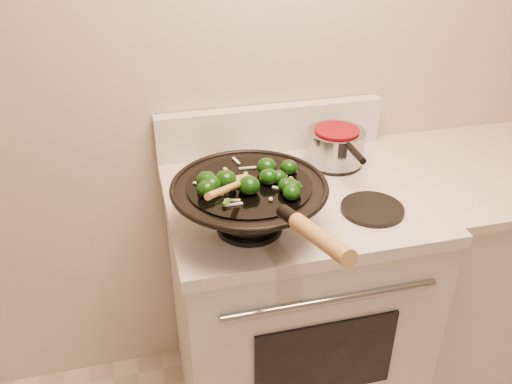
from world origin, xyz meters
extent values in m
plane|color=beige|center=(0.00, 1.50, 1.30)|extent=(3.50, 0.00, 3.50)
cube|color=silver|center=(-0.22, 1.17, 0.44)|extent=(0.76, 0.64, 0.88)
cube|color=silver|center=(-0.22, 1.17, 0.90)|extent=(0.78, 0.66, 0.04)
cube|color=silver|center=(-0.22, 1.47, 1.00)|extent=(0.78, 0.05, 0.16)
cylinder|color=gray|center=(-0.22, 0.84, 0.78)|extent=(0.60, 0.02, 0.02)
cube|color=black|center=(-0.22, 0.84, 0.55)|extent=(0.42, 0.01, 0.28)
cylinder|color=black|center=(-0.40, 1.02, 0.93)|extent=(0.18, 0.18, 0.01)
cylinder|color=black|center=(-0.04, 1.02, 0.93)|extent=(0.18, 0.18, 0.01)
cylinder|color=black|center=(-0.40, 1.32, 0.93)|extent=(0.18, 0.18, 0.01)
cylinder|color=black|center=(-0.04, 1.32, 0.93)|extent=(0.18, 0.18, 0.01)
cube|color=silver|center=(0.55, 1.20, 0.44)|extent=(0.84, 0.60, 0.88)
cube|color=beige|center=(0.55, 1.20, 0.90)|extent=(0.86, 0.62, 0.03)
torus|color=black|center=(-0.40, 1.02, 1.05)|extent=(0.41, 0.41, 0.02)
cylinder|color=black|center=(-0.40, 1.02, 1.06)|extent=(0.33, 0.33, 0.01)
cylinder|color=black|center=(-0.37, 0.79, 1.10)|extent=(0.04, 0.07, 0.05)
cylinder|color=#A87C41|center=(-0.34, 0.65, 1.13)|extent=(0.07, 0.22, 0.08)
ellipsoid|color=black|center=(-0.34, 1.07, 1.08)|extent=(0.05, 0.05, 0.05)
cylinder|color=#52842F|center=(-0.33, 1.07, 1.06)|extent=(0.01, 0.02, 0.02)
ellipsoid|color=black|center=(-0.35, 1.01, 1.08)|extent=(0.05, 0.05, 0.04)
ellipsoid|color=black|center=(-0.51, 1.03, 1.08)|extent=(0.05, 0.05, 0.05)
ellipsoid|color=black|center=(-0.29, 1.05, 1.08)|extent=(0.05, 0.05, 0.04)
cylinder|color=#52842F|center=(-0.27, 1.05, 1.06)|extent=(0.02, 0.01, 0.02)
ellipsoid|color=black|center=(-0.32, 0.93, 1.08)|extent=(0.04, 0.04, 0.04)
ellipsoid|color=black|center=(-0.33, 1.01, 1.07)|extent=(0.04, 0.04, 0.04)
ellipsoid|color=black|center=(-0.50, 1.01, 1.08)|extent=(0.05, 0.05, 0.04)
cylinder|color=#52842F|center=(-0.49, 1.01, 1.06)|extent=(0.02, 0.02, 0.01)
ellipsoid|color=black|center=(-0.41, 0.98, 1.08)|extent=(0.06, 0.06, 0.05)
ellipsoid|color=black|center=(-0.31, 0.95, 1.08)|extent=(0.04, 0.04, 0.04)
ellipsoid|color=black|center=(-0.46, 1.02, 1.08)|extent=(0.06, 0.06, 0.05)
cylinder|color=#52842F|center=(-0.45, 1.02, 1.06)|extent=(0.02, 0.02, 0.02)
ellipsoid|color=black|center=(-0.31, 0.95, 1.08)|extent=(0.04, 0.04, 0.04)
ellipsoid|color=black|center=(-0.32, 0.96, 1.08)|extent=(0.04, 0.04, 0.04)
ellipsoid|color=black|center=(-0.52, 0.99, 1.08)|extent=(0.05, 0.05, 0.04)
cylinder|color=#52842F|center=(-0.50, 0.99, 1.06)|extent=(0.02, 0.02, 0.01)
cube|color=silver|center=(-0.46, 0.93, 1.06)|extent=(0.05, 0.01, 0.00)
cube|color=silver|center=(-0.41, 1.15, 1.06)|extent=(0.02, 0.04, 0.00)
cube|color=silver|center=(-0.52, 1.04, 1.06)|extent=(0.04, 0.04, 0.00)
cube|color=silver|center=(-0.29, 1.01, 1.06)|extent=(0.01, 0.04, 0.00)
cube|color=silver|center=(-0.28, 1.00, 1.06)|extent=(0.02, 0.05, 0.00)
cube|color=silver|center=(-0.35, 1.10, 1.06)|extent=(0.01, 0.04, 0.00)
cube|color=silver|center=(-0.46, 0.95, 1.06)|extent=(0.04, 0.02, 0.00)
cube|color=silver|center=(-0.31, 1.02, 1.06)|extent=(0.04, 0.05, 0.00)
cube|color=silver|center=(-0.46, 1.07, 1.06)|extent=(0.05, 0.01, 0.00)
cube|color=silver|center=(-0.39, 1.10, 1.06)|extent=(0.05, 0.01, 0.00)
cube|color=silver|center=(-0.51, 1.00, 1.06)|extent=(0.06, 0.03, 0.00)
cube|color=silver|center=(-0.44, 1.09, 1.06)|extent=(0.02, 0.05, 0.00)
cube|color=silver|center=(-0.33, 0.97, 1.06)|extent=(0.05, 0.04, 0.00)
cylinder|color=#5CA334|center=(-0.47, 1.05, 1.07)|extent=(0.03, 0.03, 0.02)
cylinder|color=#5CA334|center=(-0.48, 0.93, 1.07)|extent=(0.03, 0.02, 0.02)
cylinder|color=#5CA334|center=(-0.32, 0.96, 1.07)|extent=(0.03, 0.02, 0.02)
cylinder|color=#5CA334|center=(-0.32, 1.00, 1.07)|extent=(0.02, 0.03, 0.02)
cylinder|color=#5CA334|center=(-0.49, 0.98, 1.07)|extent=(0.03, 0.03, 0.02)
cylinder|color=#5CA334|center=(-0.40, 1.05, 1.07)|extent=(0.03, 0.02, 0.02)
sphere|color=beige|center=(-0.37, 0.93, 1.06)|extent=(0.01, 0.01, 0.01)
sphere|color=beige|center=(-0.34, 1.10, 1.06)|extent=(0.01, 0.01, 0.01)
sphere|color=beige|center=(-0.47, 1.00, 1.06)|extent=(0.01, 0.01, 0.01)
ellipsoid|color=#A87C41|center=(-0.41, 1.03, 1.07)|extent=(0.08, 0.08, 0.02)
cylinder|color=#A87C41|center=(-0.48, 0.91, 1.12)|extent=(0.14, 0.23, 0.11)
cylinder|color=gray|center=(-0.04, 1.32, 0.99)|extent=(0.19, 0.19, 0.10)
cylinder|color=maroon|center=(-0.04, 1.32, 1.04)|extent=(0.15, 0.15, 0.01)
cylinder|color=black|center=(-0.04, 1.17, 1.03)|extent=(0.02, 0.11, 0.02)
camera|label=1|loc=(-0.68, -0.16, 1.76)|focal=38.00mm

